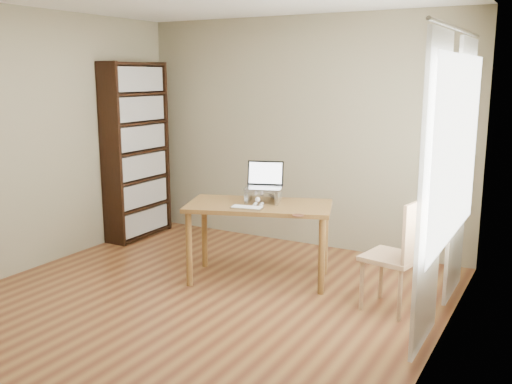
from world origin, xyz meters
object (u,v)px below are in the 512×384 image
object	(u,v)px
desk	(259,214)
laptop	(266,181)
chair	(401,251)
cat	(264,195)
keyboard	(247,208)
bookshelf	(136,151)

from	to	relation	value
desk	laptop	world-z (taller)	laptop
desk	chair	world-z (taller)	chair
laptop	cat	size ratio (longest dim) A/B	0.86
keyboard	cat	bearing A→B (deg)	79.23
laptop	chair	bearing A→B (deg)	-28.74
keyboard	cat	size ratio (longest dim) A/B	0.65
laptop	bookshelf	bearing A→B (deg)	147.42
bookshelf	chair	size ratio (longest dim) A/B	2.18
bookshelf	desk	world-z (taller)	bookshelf
desk	cat	distance (m)	0.20
desk	cat	world-z (taller)	cat
cat	chair	world-z (taller)	chair
laptop	keyboard	distance (m)	0.41
chair	desk	bearing A→B (deg)	-173.31
chair	bookshelf	bearing A→B (deg)	178.60
laptop	keyboard	size ratio (longest dim) A/B	1.32
bookshelf	desk	distance (m)	2.16
laptop	keyboard	xyz separation A→B (m)	(-0.01, -0.36, -0.18)
bookshelf	laptop	distance (m)	2.09
bookshelf	laptop	bearing A→B (deg)	-13.45
chair	keyboard	bearing A→B (deg)	-164.27
desk	keyboard	world-z (taller)	keyboard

